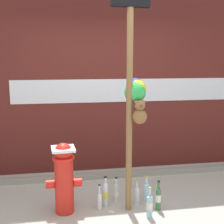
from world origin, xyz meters
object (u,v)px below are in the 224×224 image
at_px(bottle_0, 137,195).
at_px(bottle_2, 100,200).
at_px(bottle_6, 158,198).
at_px(bottle_4, 106,193).
at_px(fire_hydrant, 64,176).
at_px(bottle_3, 146,190).
at_px(bottle_1, 116,191).
at_px(bottle_5, 149,205).
at_px(memorial_post, 134,78).

bearing_deg(bottle_0, bottle_2, -175.03).
distance_m(bottle_2, bottle_6, 0.72).
bearing_deg(bottle_4, bottle_0, -4.40).
bearing_deg(bottle_0, fire_hydrant, -176.96).
xyz_separation_m(bottle_0, bottle_4, (-0.40, 0.03, 0.03)).
bearing_deg(bottle_0, bottle_4, 175.60).
distance_m(bottle_0, bottle_6, 0.29).
relative_size(fire_hydrant, bottle_3, 2.65).
xyz_separation_m(bottle_0, bottle_2, (-0.48, -0.04, -0.01)).
relative_size(bottle_1, bottle_4, 0.84).
bearing_deg(bottle_5, bottle_3, 79.02).
bearing_deg(bottle_4, memorial_post, -17.15).
bearing_deg(bottle_0, memorial_post, -135.34).
xyz_separation_m(bottle_3, bottle_4, (-0.55, -0.06, 0.03)).
xyz_separation_m(bottle_4, bottle_6, (0.62, -0.21, -0.01)).
bearing_deg(bottle_2, bottle_6, -11.35).
height_order(memorial_post, bottle_4, memorial_post).
distance_m(bottle_3, bottle_4, 0.55).
height_order(memorial_post, bottle_3, memorial_post).
height_order(fire_hydrant, bottle_0, fire_hydrant).
xyz_separation_m(bottle_1, bottle_6, (0.47, -0.32, 0.03)).
bearing_deg(bottle_2, bottle_0, 4.97).
bearing_deg(fire_hydrant, memorial_post, -1.48).
relative_size(fire_hydrant, bottle_5, 2.32).
xyz_separation_m(bottle_0, bottle_6, (0.23, -0.18, 0.03)).
bearing_deg(bottle_5, bottle_6, 44.59).
height_order(fire_hydrant, bottle_3, fire_hydrant).
xyz_separation_m(memorial_post, bottle_5, (0.14, -0.27, -1.47)).
bearing_deg(bottle_1, bottle_3, -5.88).
xyz_separation_m(fire_hydrant, bottle_0, (0.91, 0.05, -0.32)).
xyz_separation_m(fire_hydrant, bottle_6, (1.14, -0.14, -0.30)).
relative_size(memorial_post, bottle_3, 8.46).
distance_m(fire_hydrant, bottle_6, 1.18).
xyz_separation_m(bottle_2, bottle_6, (0.71, -0.14, 0.04)).
distance_m(bottle_0, bottle_1, 0.27).
relative_size(memorial_post, bottle_1, 8.54).
bearing_deg(bottle_0, bottle_3, 31.15).
bearing_deg(memorial_post, fire_hydrant, 178.52).
height_order(bottle_5, bottle_6, bottle_6).
xyz_separation_m(memorial_post, bottle_0, (0.07, 0.07, -1.49)).
bearing_deg(bottle_0, bottle_6, -38.94).
xyz_separation_m(memorial_post, fire_hydrant, (-0.84, 0.02, -1.16)).
bearing_deg(bottle_1, bottle_5, -56.95).
distance_m(memorial_post, bottle_4, 1.49).
height_order(memorial_post, bottle_6, memorial_post).
distance_m(memorial_post, bottle_3, 1.51).
height_order(bottle_3, bottle_5, bottle_5).
bearing_deg(bottle_1, memorial_post, -50.31).
bearing_deg(bottle_3, bottle_2, -168.02).
distance_m(memorial_post, bottle_5, 1.50).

